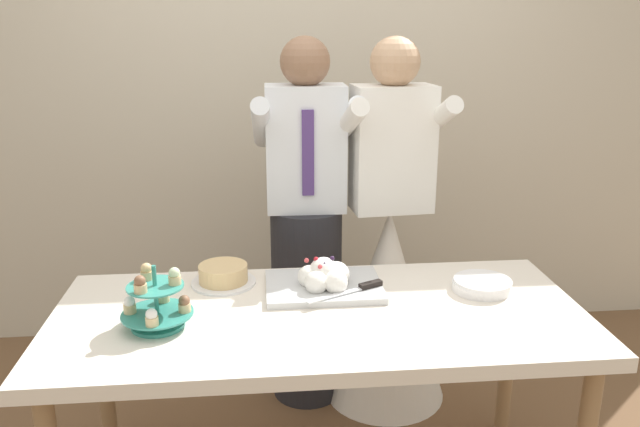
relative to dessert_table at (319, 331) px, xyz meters
name	(u,v)px	position (x,y,z in m)	size (l,w,h in m)	color
rear_wall	(293,73)	(0.00, 1.49, 0.75)	(5.20, 0.10, 2.90)	beige
dessert_table	(319,331)	(0.00, 0.00, 0.00)	(1.80, 0.80, 0.78)	silver
cupcake_stand	(157,304)	(-0.53, -0.06, 0.15)	(0.23, 0.23, 0.21)	teal
main_cake_tray	(325,280)	(0.04, 0.17, 0.11)	(0.42, 0.33, 0.13)	silver
plate_stack	(481,285)	(0.60, 0.11, 0.10)	(0.21, 0.21, 0.04)	white
round_cake	(223,275)	(-0.33, 0.27, 0.11)	(0.24, 0.24, 0.07)	white
person_groom	(306,245)	(0.01, 0.74, 0.05)	(0.46, 0.49, 1.66)	#232328
person_bride	(388,280)	(0.38, 0.69, -0.12)	(0.56, 0.56, 1.66)	white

